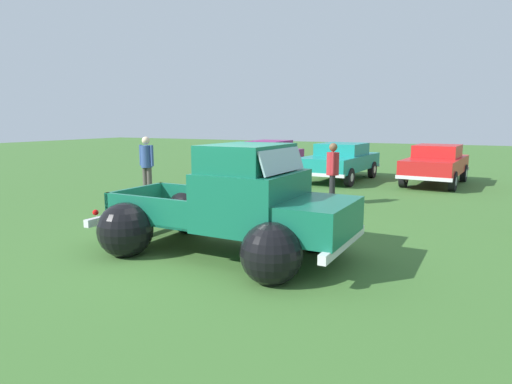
{
  "coord_description": "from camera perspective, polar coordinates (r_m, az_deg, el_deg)",
  "views": [
    {
      "loc": [
        3.91,
        -6.5,
        2.31
      ],
      "look_at": [
        0.0,
        1.43,
        0.87
      ],
      "focal_mm": 30.88,
      "sensor_mm": 36.0,
      "label": 1
    }
  ],
  "objects": [
    {
      "name": "spectator_1",
      "position": [
        13.88,
        -13.98,
        3.79
      ],
      "size": [
        0.53,
        0.35,
        1.83
      ],
      "rotation": [
        0.0,
        0.0,
        4.69
      ],
      "color": "#4C4742",
      "rests_on": "ground"
    },
    {
      "name": "show_car_2",
      "position": [
        17.3,
        22.27,
        3.49
      ],
      "size": [
        2.18,
        4.38,
        1.43
      ],
      "rotation": [
        0.0,
        0.0,
        -1.67
      ],
      "color": "black",
      "rests_on": "ground"
    },
    {
      "name": "show_car_1",
      "position": [
        17.46,
        10.88,
        4.08
      ],
      "size": [
        2.25,
        4.62,
        1.43
      ],
      "rotation": [
        0.0,
        0.0,
        -1.65
      ],
      "color": "black",
      "rests_on": "ground"
    },
    {
      "name": "vintage_pickup_truck",
      "position": [
        7.54,
        -2.21,
        -2.62
      ],
      "size": [
        4.68,
        2.88,
        1.96
      ],
      "rotation": [
        0.0,
        0.0,
        -0.03
      ],
      "color": "black",
      "rests_on": "ground"
    },
    {
      "name": "spectator_2",
      "position": [
        12.27,
        9.9,
        2.86
      ],
      "size": [
        0.43,
        0.53,
        1.7
      ],
      "rotation": [
        0.0,
        0.0,
        3.47
      ],
      "color": "black",
      "rests_on": "ground"
    },
    {
      "name": "ground_plane",
      "position": [
        7.93,
        -4.62,
        -7.7
      ],
      "size": [
        80.0,
        80.0,
        0.0
      ],
      "primitive_type": "plane",
      "color": "#3D6B2D"
    },
    {
      "name": "show_car_0",
      "position": [
        19.4,
        1.57,
        4.74
      ],
      "size": [
        1.81,
        4.63,
        1.43
      ],
      "rotation": [
        0.0,
        0.0,
        -1.57
      ],
      "color": "black",
      "rests_on": "ground"
    }
  ]
}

